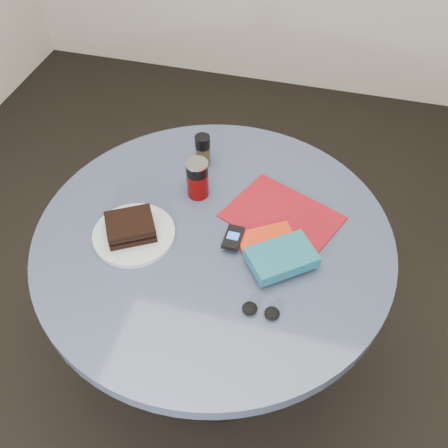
% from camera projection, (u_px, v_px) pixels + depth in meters
% --- Properties ---
extents(ground, '(4.00, 4.00, 0.00)m').
position_uv_depth(ground, '(217.00, 360.00, 1.94)').
color(ground, black).
rests_on(ground, ground).
extents(table, '(1.00, 1.00, 0.75)m').
position_uv_depth(table, '(214.00, 269.00, 1.51)').
color(table, black).
rests_on(table, ground).
extents(plate, '(0.25, 0.25, 0.01)m').
position_uv_depth(plate, '(134.00, 234.00, 1.37)').
color(plate, silver).
rests_on(plate, table).
extents(sandwich, '(0.16, 0.16, 0.05)m').
position_uv_depth(sandwich, '(130.00, 227.00, 1.35)').
color(sandwich, black).
rests_on(sandwich, plate).
extents(soda_can, '(0.08, 0.08, 0.12)m').
position_uv_depth(soda_can, '(197.00, 179.00, 1.45)').
color(soda_can, '#650505').
rests_on(soda_can, table).
extents(pepper_grinder, '(0.06, 0.06, 0.11)m').
position_uv_depth(pepper_grinder, '(203.00, 150.00, 1.54)').
color(pepper_grinder, '#443C1D').
rests_on(pepper_grinder, table).
extents(magazine, '(0.36, 0.33, 0.01)m').
position_uv_depth(magazine, '(282.00, 217.00, 1.42)').
color(magazine, maroon).
rests_on(magazine, table).
extents(red_book, '(0.18, 0.17, 0.01)m').
position_uv_depth(red_book, '(267.00, 242.00, 1.35)').
color(red_book, red).
rests_on(red_book, magazine).
extents(novel, '(0.20, 0.19, 0.03)m').
position_uv_depth(novel, '(282.00, 257.00, 1.29)').
color(novel, '#165668').
rests_on(novel, red_book).
extents(mp3_player, '(0.05, 0.08, 0.01)m').
position_uv_depth(mp3_player, '(233.00, 238.00, 1.34)').
color(mp3_player, black).
rests_on(mp3_player, red_book).
extents(headphones, '(0.09, 0.04, 0.02)m').
position_uv_depth(headphones, '(261.00, 311.00, 1.21)').
color(headphones, black).
rests_on(headphones, table).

